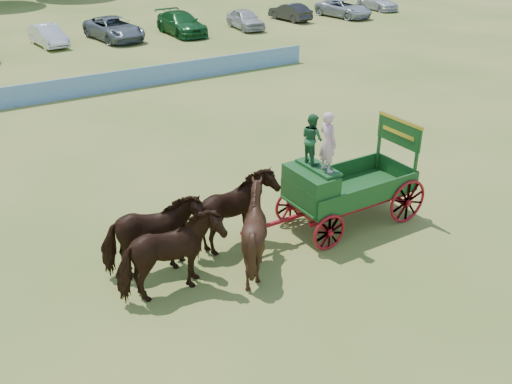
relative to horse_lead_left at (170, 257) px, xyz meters
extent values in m
plane|color=olive|center=(4.49, -0.37, -1.10)|extent=(160.00, 160.00, 0.00)
imported|color=black|center=(0.00, 0.00, 0.00)|extent=(2.62, 1.20, 2.21)
imported|color=black|center=(0.00, 1.10, 0.00)|extent=(2.79, 1.64, 2.21)
imported|color=black|center=(2.40, 0.00, 0.00)|extent=(2.36, 2.20, 2.21)
imported|color=black|center=(2.40, 1.10, 0.00)|extent=(2.82, 1.76, 2.21)
cube|color=#A6101A|center=(4.60, 0.55, -0.50)|extent=(0.12, 2.00, 0.12)
cube|color=#A6101A|center=(7.60, 0.55, -0.50)|extent=(0.12, 2.00, 0.12)
cube|color=#A6101A|center=(6.10, 0.00, -0.38)|extent=(3.80, 0.10, 0.12)
cube|color=#A6101A|center=(6.10, 1.10, -0.38)|extent=(3.80, 0.10, 0.12)
cube|color=#A6101A|center=(3.70, 0.55, -0.35)|extent=(2.80, 0.09, 0.09)
cube|color=#1A4F1C|center=(6.10, 0.55, -0.10)|extent=(3.80, 1.80, 0.10)
cube|color=#1A4F1C|center=(6.10, -0.33, 0.20)|extent=(3.80, 0.06, 0.55)
cube|color=#1A4F1C|center=(6.10, 1.43, 0.20)|extent=(3.80, 0.06, 0.55)
cube|color=#1A4F1C|center=(7.98, 0.55, 0.20)|extent=(0.06, 1.80, 0.55)
cube|color=#1A4F1C|center=(4.60, 0.55, 0.45)|extent=(0.85, 1.70, 1.05)
cube|color=#1A4F1C|center=(4.85, 0.55, 1.02)|extent=(0.55, 1.50, 0.08)
cube|color=#1A4F1C|center=(4.22, 0.55, 0.25)|extent=(0.10, 1.60, 0.65)
cube|color=#1A4F1C|center=(4.40, 0.55, -0.05)|extent=(0.55, 1.60, 0.06)
cube|color=#1A4F1C|center=(7.90, -0.25, 0.85)|extent=(0.08, 0.08, 1.80)
cube|color=#1A4F1C|center=(7.90, 1.35, 0.85)|extent=(0.08, 0.08, 1.80)
cube|color=#1A4F1C|center=(7.90, 0.55, 1.45)|extent=(0.07, 1.75, 0.75)
cube|color=gold|center=(7.90, 0.55, 1.85)|extent=(0.08, 1.80, 0.09)
cube|color=gold|center=(7.86, 0.55, 1.45)|extent=(0.02, 1.30, 0.12)
torus|color=#A6101A|center=(4.60, -0.40, -0.55)|extent=(1.09, 0.09, 1.09)
torus|color=#A6101A|center=(4.60, 1.50, -0.55)|extent=(1.09, 0.09, 1.09)
torus|color=#A6101A|center=(7.60, -0.40, -0.40)|extent=(1.39, 0.09, 1.39)
torus|color=#A6101A|center=(7.60, 1.50, -0.40)|extent=(1.39, 0.09, 1.39)
imported|color=#D9A6BA|center=(4.85, 0.20, 1.90)|extent=(0.41, 0.62, 1.70)
imported|color=#235E34|center=(4.85, 0.90, 1.77)|extent=(0.54, 0.70, 1.43)
cube|color=#206AAD|center=(3.49, 17.63, -0.58)|extent=(26.00, 0.08, 1.05)
imported|color=silver|center=(4.45, 30.44, -0.39)|extent=(1.93, 4.44, 1.42)
imported|color=slate|center=(9.01, 30.04, -0.30)|extent=(3.33, 6.04, 1.60)
imported|color=#144C1E|center=(13.95, 29.25, -0.30)|extent=(2.30, 5.60, 1.62)
imported|color=#B2B2B7|center=(19.14, 28.56, -0.35)|extent=(2.30, 4.61, 1.51)
imported|color=#262628|center=(24.23, 29.74, -0.41)|extent=(1.85, 4.36, 1.40)
imported|color=#999EA5|center=(29.14, 28.64, -0.37)|extent=(3.07, 5.57, 1.48)
imported|color=silver|center=(34.38, 30.08, -0.43)|extent=(2.18, 4.77, 1.35)
camera|label=1|loc=(-4.35, -10.97, 7.62)|focal=40.00mm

